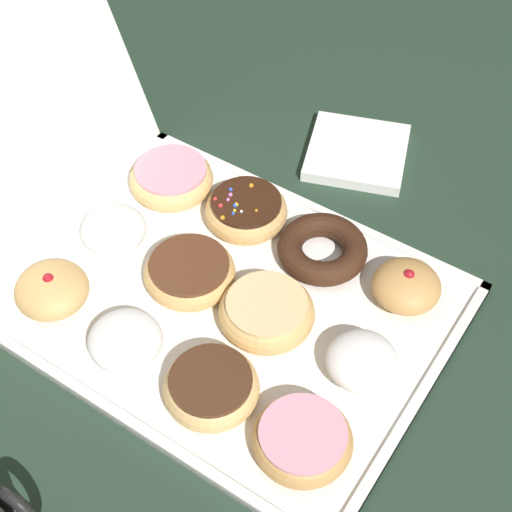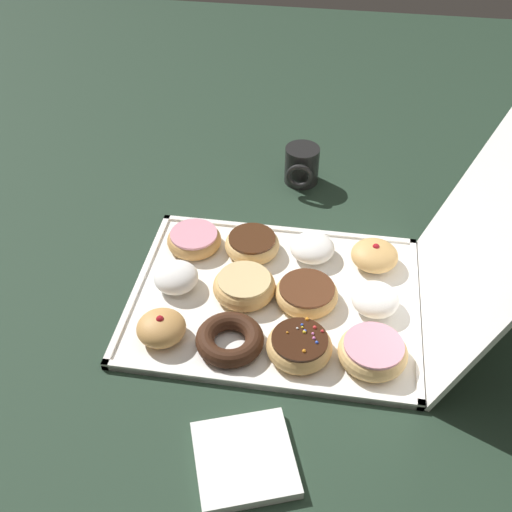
{
  "view_description": "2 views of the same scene",
  "coord_description": "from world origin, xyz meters",
  "px_view_note": "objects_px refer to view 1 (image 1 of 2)",
  "views": [
    {
      "loc": [
        -0.47,
        -0.35,
        0.78
      ],
      "look_at": [
        0.05,
        -0.01,
        0.05
      ],
      "focal_mm": 54.28,
      "sensor_mm": 36.0,
      "label": 1
    },
    {
      "loc": [
        0.8,
        0.09,
        0.83
      ],
      "look_at": [
        -0.05,
        -0.04,
        0.06
      ],
      "focal_mm": 43.43,
      "sensor_mm": 36.0,
      "label": 2
    }
  ],
  "objects_px": {
    "pink_frosted_donut_0": "(302,440)",
    "donut_box": "(228,304)",
    "powdered_filled_donut_1": "(362,360)",
    "sprinkle_donut_8": "(246,210)",
    "jelly_filled_donut_9": "(52,290)",
    "jelly_filled_donut_2": "(406,286)",
    "napkin_stack": "(359,153)",
    "chocolate_cake_ring_donut_5": "(322,249)",
    "chocolate_frosted_donut_7": "(188,274)",
    "powdered_filled_donut_10": "(115,228)",
    "chocolate_frosted_donut_3": "(211,387)",
    "pink_frosted_donut_11": "(171,178)",
    "glazed_ring_donut_4": "(268,310)",
    "powdered_filled_donut_6": "(125,340)"
  },
  "relations": [
    {
      "from": "chocolate_cake_ring_donut_5",
      "to": "chocolate_frosted_donut_7",
      "type": "xyz_separation_m",
      "value": [
        -0.13,
        0.12,
        0.0
      ]
    },
    {
      "from": "donut_box",
      "to": "chocolate_frosted_donut_7",
      "type": "distance_m",
      "value": 0.06
    },
    {
      "from": "donut_box",
      "to": "jelly_filled_donut_2",
      "type": "xyz_separation_m",
      "value": [
        0.13,
        -0.18,
        0.03
      ]
    },
    {
      "from": "powdered_filled_donut_6",
      "to": "jelly_filled_donut_9",
      "type": "relative_size",
      "value": 0.96
    },
    {
      "from": "sprinkle_donut_8",
      "to": "napkin_stack",
      "type": "xyz_separation_m",
      "value": [
        0.21,
        -0.06,
        -0.02
      ]
    },
    {
      "from": "donut_box",
      "to": "glazed_ring_donut_4",
      "type": "height_order",
      "value": "glazed_ring_donut_4"
    },
    {
      "from": "pink_frosted_donut_0",
      "to": "jelly_filled_donut_9",
      "type": "height_order",
      "value": "jelly_filled_donut_9"
    },
    {
      "from": "powdered_filled_donut_1",
      "to": "sprinkle_donut_8",
      "type": "xyz_separation_m",
      "value": [
        0.12,
        0.24,
        -0.0
      ]
    },
    {
      "from": "chocolate_frosted_donut_3",
      "to": "chocolate_cake_ring_donut_5",
      "type": "height_order",
      "value": "chocolate_frosted_donut_3"
    },
    {
      "from": "powdered_filled_donut_1",
      "to": "donut_box",
      "type": "bearing_deg",
      "value": 90.4
    },
    {
      "from": "pink_frosted_donut_0",
      "to": "glazed_ring_donut_4",
      "type": "distance_m",
      "value": 0.17
    },
    {
      "from": "powdered_filled_donut_1",
      "to": "chocolate_cake_ring_donut_5",
      "type": "relative_size",
      "value": 0.71
    },
    {
      "from": "chocolate_frosted_donut_7",
      "to": "jelly_filled_donut_9",
      "type": "distance_m",
      "value": 0.17
    },
    {
      "from": "chocolate_frosted_donut_7",
      "to": "jelly_filled_donut_9",
      "type": "xyz_separation_m",
      "value": [
        -0.11,
        0.12,
        0.01
      ]
    },
    {
      "from": "glazed_ring_donut_4",
      "to": "chocolate_frosted_donut_7",
      "type": "relative_size",
      "value": 1.01
    },
    {
      "from": "chocolate_frosted_donut_7",
      "to": "sprinkle_donut_8",
      "type": "distance_m",
      "value": 0.13
    },
    {
      "from": "donut_box",
      "to": "chocolate_frosted_donut_3",
      "type": "xyz_separation_m",
      "value": [
        -0.12,
        -0.06,
        0.02
      ]
    },
    {
      "from": "powdered_filled_donut_1",
      "to": "jelly_filled_donut_9",
      "type": "distance_m",
      "value": 0.38
    },
    {
      "from": "jelly_filled_donut_2",
      "to": "sprinkle_donut_8",
      "type": "distance_m",
      "value": 0.24
    },
    {
      "from": "powdered_filled_donut_1",
      "to": "chocolate_cake_ring_donut_5",
      "type": "xyz_separation_m",
      "value": [
        0.13,
        0.13,
        -0.01
      ]
    },
    {
      "from": "pink_frosted_donut_11",
      "to": "pink_frosted_donut_0",
      "type": "bearing_deg",
      "value": -123.58
    },
    {
      "from": "sprinkle_donut_8",
      "to": "pink_frosted_donut_11",
      "type": "distance_m",
      "value": 0.12
    },
    {
      "from": "jelly_filled_donut_2",
      "to": "napkin_stack",
      "type": "xyz_separation_m",
      "value": [
        0.21,
        0.18,
        -0.03
      ]
    },
    {
      "from": "chocolate_frosted_donut_7",
      "to": "pink_frosted_donut_11",
      "type": "height_order",
      "value": "pink_frosted_donut_11"
    },
    {
      "from": "jelly_filled_donut_2",
      "to": "napkin_stack",
      "type": "height_order",
      "value": "jelly_filled_donut_2"
    },
    {
      "from": "chocolate_frosted_donut_7",
      "to": "powdered_filled_donut_10",
      "type": "relative_size",
      "value": 1.35
    },
    {
      "from": "powdered_filled_donut_6",
      "to": "jelly_filled_donut_9",
      "type": "distance_m",
      "value": 0.12
    },
    {
      "from": "napkin_stack",
      "to": "powdered_filled_donut_10",
      "type": "bearing_deg",
      "value": 150.78
    },
    {
      "from": "powdered_filled_donut_10",
      "to": "pink_frosted_donut_0",
      "type": "bearing_deg",
      "value": -108.6
    },
    {
      "from": "donut_box",
      "to": "powdered_filled_donut_1",
      "type": "height_order",
      "value": "powdered_filled_donut_1"
    },
    {
      "from": "powdered_filled_donut_10",
      "to": "chocolate_cake_ring_donut_5",
      "type": "bearing_deg",
      "value": -62.96
    },
    {
      "from": "pink_frosted_donut_11",
      "to": "napkin_stack",
      "type": "bearing_deg",
      "value": -40.54
    },
    {
      "from": "pink_frosted_donut_0",
      "to": "powdered_filled_donut_1",
      "type": "bearing_deg",
      "value": -3.07
    },
    {
      "from": "chocolate_cake_ring_donut_5",
      "to": "pink_frosted_donut_11",
      "type": "xyz_separation_m",
      "value": [
        -0.01,
        0.24,
        0.0
      ]
    },
    {
      "from": "donut_box",
      "to": "jelly_filled_donut_2",
      "type": "bearing_deg",
      "value": -54.92
    },
    {
      "from": "pink_frosted_donut_0",
      "to": "pink_frosted_donut_11",
      "type": "relative_size",
      "value": 0.94
    },
    {
      "from": "chocolate_cake_ring_donut_5",
      "to": "pink_frosted_donut_11",
      "type": "distance_m",
      "value": 0.24
    },
    {
      "from": "pink_frosted_donut_0",
      "to": "napkin_stack",
      "type": "distance_m",
      "value": 0.48
    },
    {
      "from": "glazed_ring_donut_4",
      "to": "sprinkle_donut_8",
      "type": "xyz_separation_m",
      "value": [
        0.12,
        0.11,
        0.0
      ]
    },
    {
      "from": "pink_frosted_donut_0",
      "to": "jelly_filled_donut_9",
      "type": "xyz_separation_m",
      "value": [
        -0.0,
        0.36,
        0.01
      ]
    },
    {
      "from": "pink_frosted_donut_0",
      "to": "powdered_filled_donut_1",
      "type": "height_order",
      "value": "powdered_filled_donut_1"
    },
    {
      "from": "pink_frosted_donut_0",
      "to": "chocolate_frosted_donut_7",
      "type": "height_order",
      "value": "same"
    },
    {
      "from": "chocolate_frosted_donut_7",
      "to": "sprinkle_donut_8",
      "type": "height_order",
      "value": "sprinkle_donut_8"
    },
    {
      "from": "chocolate_frosted_donut_7",
      "to": "powdered_filled_donut_10",
      "type": "xyz_separation_m",
      "value": [
        0.01,
        0.12,
        0.0
      ]
    },
    {
      "from": "powdered_filled_donut_6",
      "to": "pink_frosted_donut_11",
      "type": "height_order",
      "value": "powdered_filled_donut_6"
    },
    {
      "from": "donut_box",
      "to": "napkin_stack",
      "type": "bearing_deg",
      "value": -0.44
    },
    {
      "from": "chocolate_cake_ring_donut_5",
      "to": "jelly_filled_donut_9",
      "type": "bearing_deg",
      "value": 135.79
    },
    {
      "from": "pink_frosted_donut_0",
      "to": "powdered_filled_donut_10",
      "type": "bearing_deg",
      "value": 71.4
    },
    {
      "from": "pink_frosted_donut_0",
      "to": "donut_box",
      "type": "bearing_deg",
      "value": 56.61
    },
    {
      "from": "pink_frosted_donut_0",
      "to": "chocolate_cake_ring_donut_5",
      "type": "bearing_deg",
      "value": 25.9
    }
  ]
}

